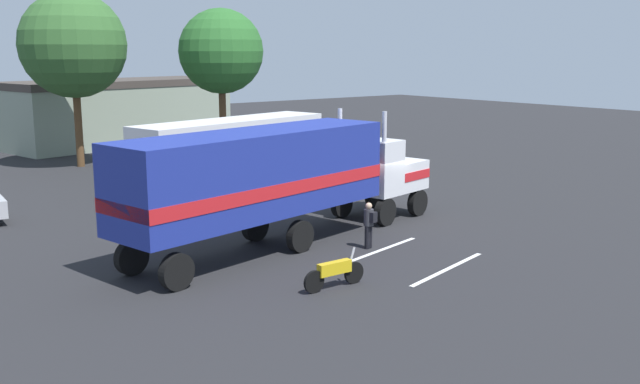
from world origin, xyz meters
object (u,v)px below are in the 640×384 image
person_bystander (369,223)px  tree_center (73,45)px  motorcycle (335,272)px  tree_left (221,52)px  semi_truck (279,175)px  parked_bus (232,146)px

person_bystander → tree_center: (-1.56, 23.92, 6.18)m
tree_center → motorcycle: bearing=-94.4°
person_bystander → tree_left: 22.79m
person_bystander → semi_truck: bearing=135.1°
parked_bus → tree_center: size_ratio=1.11×
person_bystander → tree_left: bearing=72.8°
motorcycle → tree_left: 26.41m
motorcycle → parked_bus: bearing=69.1°
semi_truck → parked_bus: (4.53, 10.64, -0.46)m
motorcycle → tree_center: bearing=85.6°
semi_truck → tree_left: 21.17m
person_bystander → tree_left: (6.53, 21.04, 5.81)m
semi_truck → parked_bus: size_ratio=1.27×
tree_left → tree_center: (-8.09, 2.88, 0.37)m
motorcycle → tree_left: tree_left is taller
parked_bus → motorcycle: size_ratio=5.35×
person_bystander → parked_bus: bearing=79.9°
tree_center → parked_bus: bearing=-70.8°
motorcycle → tree_left: size_ratio=0.23×
motorcycle → tree_center: (2.04, 26.46, 6.59)m
parked_bus → tree_center: tree_center is taller
motorcycle → person_bystander: bearing=35.3°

